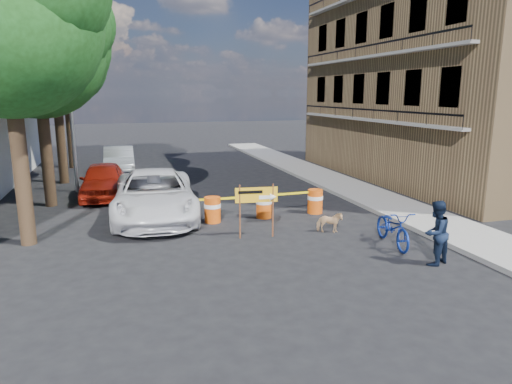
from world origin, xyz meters
TOP-DOWN VIEW (x-y plane):
  - ground at (0.00, 0.00)m, footprint 120.00×120.00m
  - sidewalk_east at (6.20, 6.00)m, footprint 2.40×40.00m
  - apartment_building at (12.00, 8.00)m, footprint 8.00×16.00m
  - tree_near at (-6.73, 2.00)m, footprint 5.46×5.20m
  - tree_mid_a at (-6.74, 7.00)m, footprint 5.25×5.00m
  - tree_mid_b at (-6.73, 12.00)m, footprint 5.67×5.40m
  - tree_far at (-6.74, 17.00)m, footprint 5.04×4.80m
  - streetlamp at (-5.93, 9.50)m, footprint 1.25×0.18m
  - barrel_far_left at (-3.28, 3.04)m, footprint 0.58×0.58m
  - barrel_mid_left at (-1.06, 2.75)m, footprint 0.58×0.58m
  - barrel_mid_right at (0.84, 2.82)m, footprint 0.58×0.58m
  - barrel_far_right at (2.88, 2.88)m, footprint 0.58×0.58m
  - detour_sign at (0.07, 0.63)m, footprint 1.32×0.30m
  - pedestrian at (3.73, -2.87)m, footprint 1.02×0.91m
  - bicycle at (3.55, -1.23)m, footprint 0.89×1.21m
  - dog at (2.31, 0.46)m, footprint 0.90×0.66m
  - suv_white at (-2.93, 3.91)m, footprint 3.22×6.29m
  - sedan_red at (-4.80, 8.00)m, footprint 1.96×4.46m
  - sedan_silver at (-4.11, 14.15)m, footprint 1.59×4.56m

SIDE VIEW (x-z plane):
  - ground at x=0.00m, z-range 0.00..0.00m
  - sidewalk_east at x=6.20m, z-range 0.00..0.15m
  - dog at x=2.31m, z-range 0.00..0.69m
  - barrel_far_left at x=-3.28m, z-range 0.02..0.92m
  - barrel_mid_left at x=-1.06m, z-range 0.02..0.92m
  - barrel_mid_right at x=0.84m, z-range 0.02..0.92m
  - barrel_far_right at x=2.88m, z-range 0.02..0.92m
  - sedan_red at x=-4.80m, z-range 0.00..1.49m
  - sedan_silver at x=-4.11m, z-range 0.00..1.50m
  - suv_white at x=-2.93m, z-range 0.00..1.70m
  - pedestrian at x=3.73m, z-range 0.00..1.72m
  - bicycle at x=3.55m, z-range 0.00..2.12m
  - detour_sign at x=0.07m, z-range 0.39..2.09m
  - streetlamp at x=-5.93m, z-range 0.38..8.38m
  - apartment_building at x=12.00m, z-range 0.00..12.00m
  - tree_mid_a at x=-6.74m, z-range 1.67..10.34m
  - tree_far at x=-6.74m, z-range 1.80..10.64m
  - tree_near at x=-6.73m, z-range 1.79..10.94m
  - tree_mid_b at x=-6.73m, z-range 1.90..11.53m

